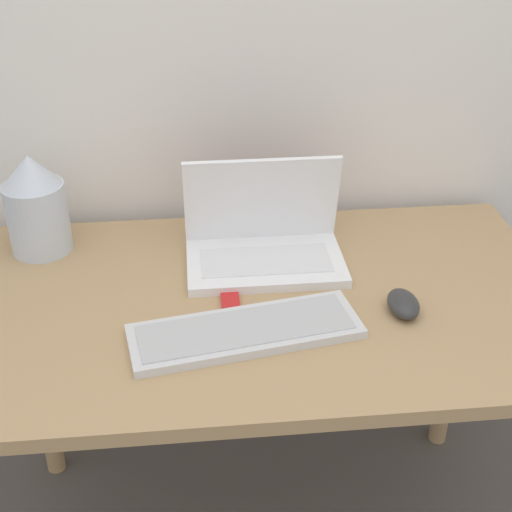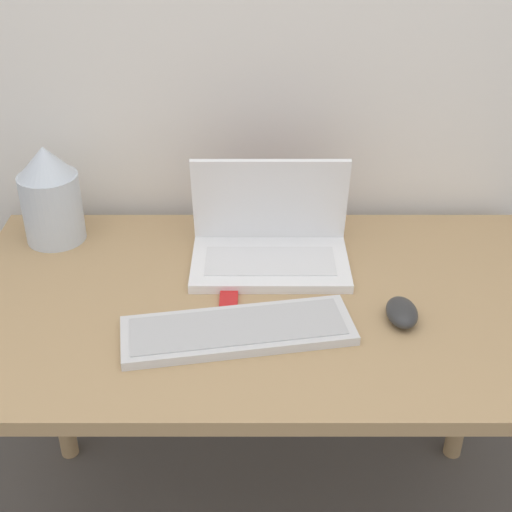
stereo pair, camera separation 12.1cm
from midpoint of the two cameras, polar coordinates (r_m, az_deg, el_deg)
wall_back at (r=1.64m, az=2.88°, el=19.63°), size 6.00×0.05×2.50m
desk at (r=1.50m, az=2.96°, el=-6.44°), size 1.23×0.71×0.76m
laptop at (r=1.54m, az=3.46°, el=1.18°), size 0.34×0.21×0.23m
keyboard at (r=1.34m, az=1.22°, el=-6.04°), size 0.45×0.21×0.02m
mouse at (r=1.41m, az=14.10°, el=-4.48°), size 0.06×0.10×0.04m
vase at (r=1.64m, az=-14.05°, el=4.71°), size 0.13×0.13×0.23m
mp3_player at (r=1.43m, az=0.31°, el=-3.50°), size 0.04×0.06×0.01m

